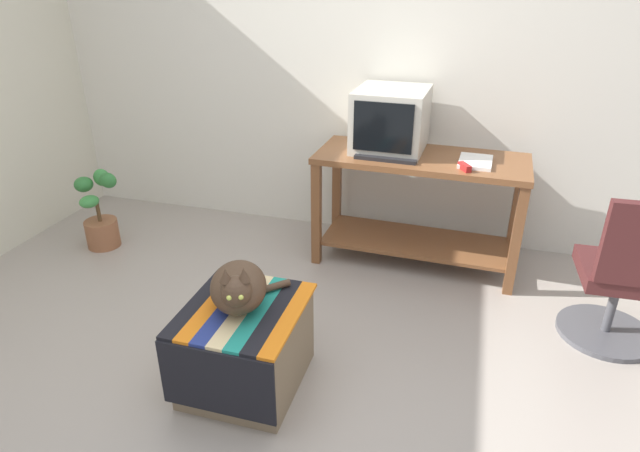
{
  "coord_description": "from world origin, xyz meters",
  "views": [
    {
      "loc": [
        0.84,
        -1.81,
        1.89
      ],
      "look_at": [
        0.06,
        0.85,
        0.55
      ],
      "focal_mm": 30.13,
      "sensor_mm": 36.0,
      "label": 1
    }
  ],
  "objects": [
    {
      "name": "ground_plane",
      "position": [
        0.0,
        0.0,
        0.0
      ],
      "size": [
        14.0,
        14.0,
        0.0
      ],
      "primitive_type": "plane",
      "color": "#9E9389"
    },
    {
      "name": "back_wall",
      "position": [
        0.0,
        2.05,
        1.3
      ],
      "size": [
        8.0,
        0.1,
        2.6
      ],
      "primitive_type": "cube",
      "color": "silver",
      "rests_on": "ground_plane"
    },
    {
      "name": "desk",
      "position": [
        0.53,
        1.6,
        0.53
      ],
      "size": [
        1.39,
        0.61,
        0.78
      ],
      "rotation": [
        0.0,
        0.0,
        -0.03
      ],
      "color": "brown",
      "rests_on": "ground_plane"
    },
    {
      "name": "tv_monitor",
      "position": [
        0.3,
        1.7,
        0.97
      ],
      "size": [
        0.48,
        0.53,
        0.4
      ],
      "rotation": [
        0.0,
        0.0,
        -0.03
      ],
      "color": "#BCB7A8",
      "rests_on": "desk"
    },
    {
      "name": "keyboard",
      "position": [
        0.32,
        1.48,
        0.79
      ],
      "size": [
        0.41,
        0.17,
        0.02
      ],
      "primitive_type": "cube",
      "rotation": [
        0.0,
        0.0,
        -0.04
      ],
      "color": "black",
      "rests_on": "desk"
    },
    {
      "name": "book",
      "position": [
        0.87,
        1.55,
        0.79
      ],
      "size": [
        0.21,
        0.29,
        0.02
      ],
      "primitive_type": "cube",
      "rotation": [
        0.0,
        0.0,
        -0.04
      ],
      "color": "white",
      "rests_on": "desk"
    },
    {
      "name": "ottoman_with_blanket",
      "position": [
        -0.1,
        0.1,
        0.22
      ],
      "size": [
        0.55,
        0.63,
        0.44
      ],
      "color": "#7A664C",
      "rests_on": "ground_plane"
    },
    {
      "name": "cat",
      "position": [
        -0.12,
        0.1,
        0.56
      ],
      "size": [
        0.37,
        0.46,
        0.28
      ],
      "rotation": [
        0.0,
        0.0,
        0.37
      ],
      "color": "#473323",
      "rests_on": "ottoman_with_blanket"
    },
    {
      "name": "potted_plant",
      "position": [
        -1.72,
        1.17,
        0.23
      ],
      "size": [
        0.37,
        0.31,
        0.6
      ],
      "color": "brown",
      "rests_on": "ground_plane"
    },
    {
      "name": "office_chair",
      "position": [
        1.7,
        0.98,
        0.39
      ],
      "size": [
        0.52,
        0.52,
        0.89
      ],
      "rotation": [
        0.0,
        0.0,
        3.18
      ],
      "color": "#4C4C51",
      "rests_on": "ground_plane"
    },
    {
      "name": "stapler",
      "position": [
        0.81,
        1.4,
        0.8
      ],
      "size": [
        0.09,
        0.11,
        0.04
      ],
      "primitive_type": "cube",
      "rotation": [
        0.0,
        0.0,
        0.55
      ],
      "color": "#A31E1E",
      "rests_on": "desk"
    },
    {
      "name": "pen",
      "position": [
        0.91,
        1.59,
        0.78
      ],
      "size": [
        0.12,
        0.08,
        0.01
      ],
      "primitive_type": "cylinder",
      "rotation": [
        0.0,
        1.57,
        2.59
      ],
      "color": "black",
      "rests_on": "desk"
    }
  ]
}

